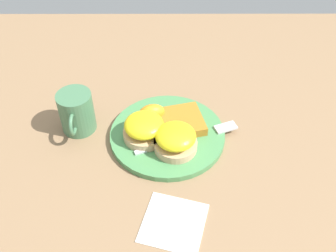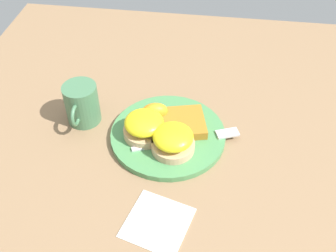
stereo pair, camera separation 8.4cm
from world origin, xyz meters
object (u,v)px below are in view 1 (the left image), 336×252
at_px(fork, 194,136).
at_px(cup, 77,112).
at_px(hashbrown_patty, 182,121).
at_px(sandwich_benedict_right, 176,140).
at_px(orange_wedge, 152,113).
at_px(sandwich_benedict_left, 145,128).

distance_m(fork, cup, 0.26).
xyz_separation_m(hashbrown_patty, cup, (-0.00, -0.23, 0.02)).
bearing_deg(fork, sandwich_benedict_right, -51.75).
height_order(hashbrown_patty, fork, hashbrown_patty).
distance_m(orange_wedge, cup, 0.16).
relative_size(sandwich_benedict_right, orange_wedge, 1.52).
height_order(sandwich_benedict_left, hashbrown_patty, sandwich_benedict_left).
xyz_separation_m(sandwich_benedict_right, cup, (-0.08, -0.21, 0.01)).
xyz_separation_m(sandwich_benedict_left, sandwich_benedict_right, (0.03, 0.07, 0.00)).
bearing_deg(cup, orange_wedge, 93.02).
height_order(sandwich_benedict_right, fork, sandwich_benedict_right).
distance_m(sandwich_benedict_left, fork, 0.11).
bearing_deg(orange_wedge, sandwich_benedict_left, -15.36).
relative_size(sandwich_benedict_right, hashbrown_patty, 0.98).
height_order(sandwich_benedict_left, fork, sandwich_benedict_left).
height_order(sandwich_benedict_left, cup, cup).
xyz_separation_m(fork, cup, (-0.04, -0.25, 0.03)).
distance_m(sandwich_benedict_left, orange_wedge, 0.05).
distance_m(sandwich_benedict_right, fork, 0.06).
xyz_separation_m(hashbrown_patty, fork, (0.04, 0.03, -0.01)).
xyz_separation_m(orange_wedge, cup, (0.01, -0.16, 0.01)).
bearing_deg(fork, hashbrown_patty, -146.78).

